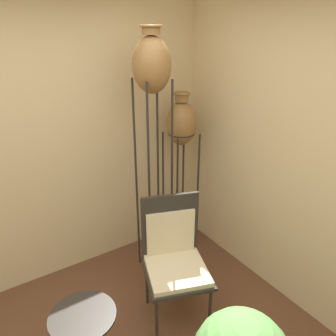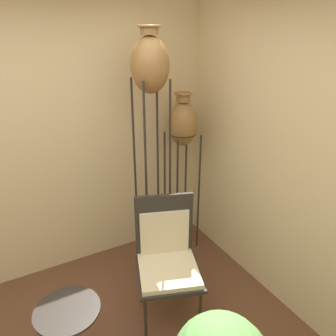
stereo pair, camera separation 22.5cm
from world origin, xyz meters
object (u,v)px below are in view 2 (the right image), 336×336
Objects in this scene: vase_stand_tall at (150,72)px; chair at (167,254)px; vase_stand_medium at (183,127)px; side_table at (70,330)px.

chair is at bearing -106.21° from vase_stand_tall.
vase_stand_tall is 0.73m from vase_stand_medium.
vase_stand_tall is 1.98m from side_table.
chair is 1.65× the size of side_table.
side_table is at bearing -141.22° from vase_stand_tall.
vase_stand_tall reaches higher than side_table.
vase_stand_medium is 1.25m from chair.
vase_stand_tall is 1.34× the size of vase_stand_medium.
chair is 0.89m from side_table.
chair is (-0.17, -0.58, -1.36)m from vase_stand_tall.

